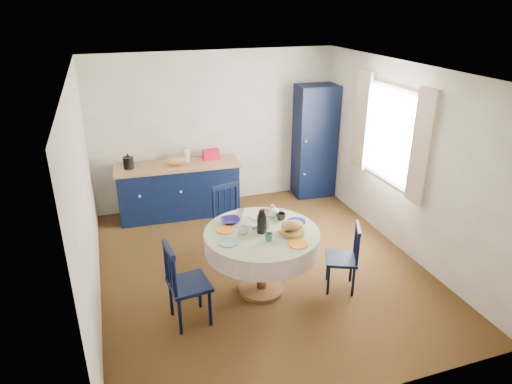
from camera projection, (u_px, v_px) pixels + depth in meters
floor at (261, 267)px, 5.94m from camera, size 4.50×4.50×0.00m
ceiling at (262, 71)px, 4.95m from camera, size 4.50×4.50×0.00m
wall_back at (216, 130)px, 7.41m from camera, size 4.00×0.02×2.50m
wall_left at (85, 199)px, 4.86m from camera, size 0.02×4.50×2.50m
wall_right at (404, 160)px, 6.03m from camera, size 0.02×4.50×2.50m
window at (390, 134)px, 6.17m from camera, size 0.10×1.74×1.45m
kitchen_counter at (179, 189)px, 7.21m from camera, size 1.94×0.69×1.09m
pantry_cabinet at (315, 142)px, 7.79m from camera, size 0.70×0.52×1.92m
dining_table at (262, 241)px, 5.21m from camera, size 1.32×1.32×1.08m
chair_left at (185, 283)px, 4.77m from camera, size 0.45×0.47×0.96m
chair_far at (230, 220)px, 6.10m from camera, size 0.51×0.50×0.96m
chair_right at (345, 257)px, 5.35m from camera, size 0.48×0.49×0.84m
mug_a at (244, 230)px, 5.08m from camera, size 0.11×0.11×0.09m
mug_b at (269, 237)px, 4.95m from camera, size 0.09×0.09×0.09m
mug_c at (281, 216)px, 5.41m from camera, size 0.11×0.11×0.09m
mug_d at (240, 214)px, 5.46m from camera, size 0.11×0.11×0.10m
cobalt_bowl at (230, 221)px, 5.34m from camera, size 0.22×0.22×0.05m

